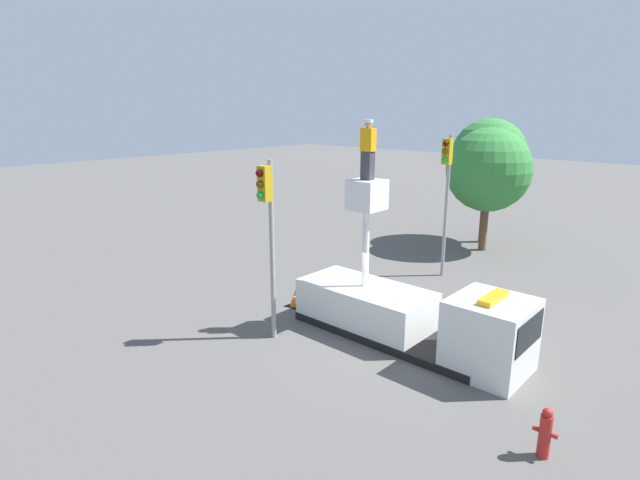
{
  "coord_description": "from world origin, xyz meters",
  "views": [
    {
      "loc": [
        7.82,
        -11.91,
        6.8
      ],
      "look_at": [
        -1.83,
        -1.22,
        2.98
      ],
      "focal_mm": 28.0,
      "sensor_mm": 36.0,
      "label": 1
    }
  ],
  "objects": [
    {
      "name": "ground_plane",
      "position": [
        0.0,
        0.0,
        0.0
      ],
      "size": [
        120.0,
        120.0,
        0.0
      ],
      "primitive_type": "plane",
      "color": "#565451"
    },
    {
      "name": "bucket_truck",
      "position": [
        0.52,
        0.0,
        0.86
      ],
      "size": [
        7.19,
        2.08,
        4.74
      ],
      "color": "black",
      "rests_on": "ground"
    },
    {
      "name": "worker",
      "position": [
        -1.04,
        0.0,
        5.62
      ],
      "size": [
        0.4,
        0.26,
        1.75
      ],
      "color": "#38383D",
      "rests_on": "bucket_truck"
    },
    {
      "name": "traffic_light_pole",
      "position": [
        -2.62,
        -2.58,
        3.82
      ],
      "size": [
        0.34,
        0.57,
        5.41
      ],
      "color": "gray",
      "rests_on": "ground"
    },
    {
      "name": "traffic_light_across",
      "position": [
        -1.69,
        6.14,
        4.09
      ],
      "size": [
        0.34,
        0.57,
        5.81
      ],
      "color": "gray",
      "rests_on": "ground"
    },
    {
      "name": "fire_hydrant",
      "position": [
        5.39,
        -2.53,
        0.54
      ],
      "size": [
        0.48,
        0.24,
        1.1
      ],
      "color": "#B2231E",
      "rests_on": "ground"
    },
    {
      "name": "traffic_cone_rear",
      "position": [
        -3.87,
        -0.24,
        0.3
      ],
      "size": [
        0.52,
        0.52,
        0.64
      ],
      "color": "black",
      "rests_on": "ground"
    },
    {
      "name": "tree_left_bg",
      "position": [
        -2.82,
        12.56,
        4.43
      ],
      "size": [
        3.76,
        3.76,
        6.33
      ],
      "color": "brown",
      "rests_on": "ground"
    },
    {
      "name": "tree_right_bg",
      "position": [
        -2.14,
        11.1,
        3.94
      ],
      "size": [
        3.98,
        3.98,
        5.95
      ],
      "color": "brown",
      "rests_on": "ground"
    }
  ]
}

